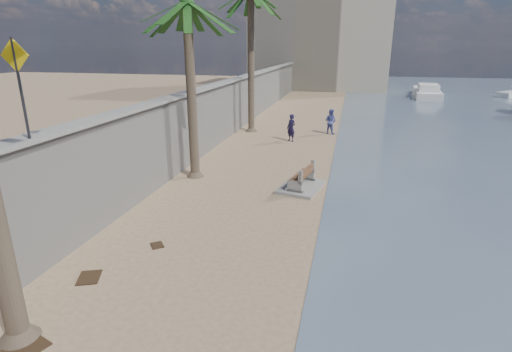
{
  "coord_description": "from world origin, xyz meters",
  "views": [
    {
      "loc": [
        2.73,
        -6.67,
        5.84
      ],
      "look_at": [
        -0.5,
        7.0,
        1.2
      ],
      "focal_mm": 28.0,
      "sensor_mm": 36.0,
      "label": 1
    }
  ],
  "objects_px": {
    "bench_far": "(301,179)",
    "person_a": "(291,126)",
    "person_b": "(331,120)",
    "yacht_far": "(427,93)",
    "palm_mid": "(187,5)"
  },
  "relations": [
    {
      "from": "person_a",
      "to": "palm_mid",
      "type": "bearing_deg",
      "value": -77.07
    },
    {
      "from": "palm_mid",
      "to": "person_b",
      "type": "height_order",
      "value": "palm_mid"
    },
    {
      "from": "bench_far",
      "to": "person_a",
      "type": "height_order",
      "value": "person_a"
    },
    {
      "from": "palm_mid",
      "to": "bench_far",
      "type": "bearing_deg",
      "value": -5.37
    },
    {
      "from": "bench_far",
      "to": "palm_mid",
      "type": "distance_m",
      "value": 8.55
    },
    {
      "from": "person_a",
      "to": "yacht_far",
      "type": "relative_size",
      "value": 0.2
    },
    {
      "from": "bench_far",
      "to": "person_a",
      "type": "bearing_deg",
      "value": 101.42
    },
    {
      "from": "palm_mid",
      "to": "person_b",
      "type": "xyz_separation_m",
      "value": [
        5.54,
        10.91,
        -6.41
      ]
    },
    {
      "from": "person_a",
      "to": "person_b",
      "type": "relative_size",
      "value": 1.04
    },
    {
      "from": "palm_mid",
      "to": "person_a",
      "type": "relative_size",
      "value": 4.24
    },
    {
      "from": "person_a",
      "to": "person_b",
      "type": "xyz_separation_m",
      "value": [
        2.27,
        2.86,
        -0.04
      ]
    },
    {
      "from": "person_b",
      "to": "yacht_far",
      "type": "bearing_deg",
      "value": -85.81
    },
    {
      "from": "palm_mid",
      "to": "yacht_far",
      "type": "distance_m",
      "value": 38.54
    },
    {
      "from": "bench_far",
      "to": "person_b",
      "type": "distance_m",
      "value": 11.41
    },
    {
      "from": "yacht_far",
      "to": "bench_far",
      "type": "bearing_deg",
      "value": 168.42
    }
  ]
}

